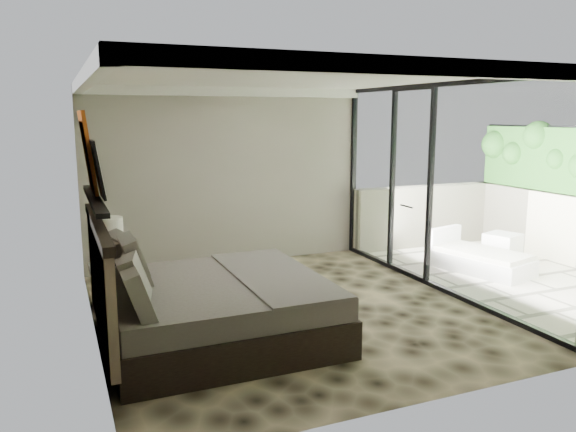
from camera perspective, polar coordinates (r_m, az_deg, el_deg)
name	(u,v)px	position (r m, az deg, el deg)	size (l,w,h in m)	color
floor	(289,311)	(6.99, 0.11, -9.61)	(5.00, 5.00, 0.00)	black
ceiling	(289,78)	(6.59, 0.11, 13.85)	(4.50, 5.00, 0.02)	silver
back_wall	(229,177)	(8.98, -6.06, 3.94)	(4.50, 0.02, 2.80)	gray
left_wall	(90,210)	(6.15, -19.51, 0.54)	(0.02, 5.00, 2.80)	gray
glass_wall	(444,189)	(7.79, 15.57, 2.67)	(0.08, 5.00, 2.80)	white
terrace_slab	(522,281)	(9.07, 22.65, -6.15)	(3.00, 5.00, 0.12)	beige
picture_ledge	(94,199)	(6.24, -19.07, 1.62)	(0.12, 2.20, 0.05)	black
bed	(207,306)	(6.09, -8.18, -9.00)	(2.35, 2.28, 1.31)	black
nightstand	(111,286)	(7.47, -17.56, -6.83)	(0.49, 0.49, 0.49)	black
table_lamp	(110,235)	(7.30, -17.67, -1.85)	(0.33, 0.33, 0.61)	black
abstract_canvas	(88,151)	(6.63, -19.69, 6.19)	(0.04, 0.90, 0.90)	#9E420D
framed_print	(98,169)	(6.07, -18.79, 4.51)	(0.03, 0.50, 0.60)	black
ottoman	(502,248)	(9.79, 20.93, -3.06)	(0.48, 0.48, 0.48)	silver
lounger	(478,259)	(9.17, 18.74, -4.16)	(1.10, 1.63, 0.58)	silver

